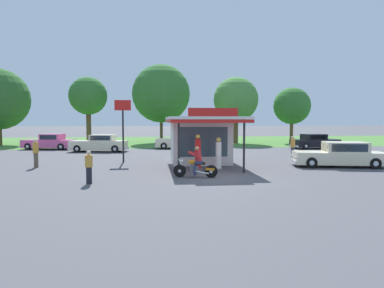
{
  "coord_description": "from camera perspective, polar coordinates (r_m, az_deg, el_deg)",
  "views": [
    {
      "loc": [
        -3.22,
        -16.87,
        2.9
      ],
      "look_at": [
        -0.79,
        4.21,
        1.4
      ],
      "focal_mm": 31.9,
      "sensor_mm": 36.0,
      "label": 1
    }
  ],
  "objects": [
    {
      "name": "ground_plane",
      "position": [
        17.42,
        4.2,
        -5.55
      ],
      "size": [
        300.0,
        300.0,
        0.0
      ],
      "primitive_type": "plane",
      "color": "#4C4C51"
    },
    {
      "name": "grass_verge_strip",
      "position": [
        47.07,
        -2.64,
        0.51
      ],
      "size": [
        120.0,
        24.0,
        0.01
      ],
      "primitive_type": "cube",
      "color": "#477A33",
      "rests_on": "ground"
    },
    {
      "name": "service_station_kiosk",
      "position": [
        22.7,
        1.48,
        1.22
      ],
      "size": [
        4.5,
        6.99,
        3.53
      ],
      "color": "silver",
      "rests_on": "ground"
    },
    {
      "name": "gas_pump_nearside",
      "position": [
        19.62,
        0.99,
        -1.64
      ],
      "size": [
        0.44,
        0.44,
        2.08
      ],
      "color": "slate",
      "rests_on": "ground"
    },
    {
      "name": "gas_pump_offside",
      "position": [
        19.83,
        4.45,
        -1.86
      ],
      "size": [
        0.44,
        0.44,
        1.89
      ],
      "color": "slate",
      "rests_on": "ground"
    },
    {
      "name": "motorcycle_with_rider",
      "position": [
        17.19,
        0.7,
        -3.46
      ],
      "size": [
        2.2,
        0.84,
        1.58
      ],
      "color": "black",
      "rests_on": "ground"
    },
    {
      "name": "featured_classic_sedan",
      "position": [
        23.07,
        23.51,
        -1.75
      ],
      "size": [
        5.8,
        3.0,
        1.54
      ],
      "color": "beige",
      "rests_on": "ground"
    },
    {
      "name": "parked_car_back_row_centre_right",
      "position": [
        36.96,
        19.84,
        0.36
      ],
      "size": [
        5.16,
        2.49,
        1.47
      ],
      "color": "black",
      "rests_on": "ground"
    },
    {
      "name": "parked_car_back_row_left",
      "position": [
        36.64,
        -22.71,
        0.26
      ],
      "size": [
        5.37,
        2.87,
        1.52
      ],
      "color": "#E55993",
      "rests_on": "ground"
    },
    {
      "name": "parked_car_back_row_centre",
      "position": [
        32.25,
        -15.2,
        0.01
      ],
      "size": [
        5.4,
        2.52,
        1.56
      ],
      "color": "beige",
      "rests_on": "ground"
    },
    {
      "name": "parked_car_back_row_right",
      "position": [
        34.7,
        -1.78,
        0.44
      ],
      "size": [
        5.42,
        2.17,
        1.59
      ],
      "color": "beige",
      "rests_on": "ground"
    },
    {
      "name": "bystander_chatting_near_pumps",
      "position": [
        26.81,
        16.5,
        -0.43
      ],
      "size": [
        0.36,
        0.36,
        1.66
      ],
      "color": "#2D3351",
      "rests_on": "ground"
    },
    {
      "name": "bystander_admiring_sedan",
      "position": [
        22.83,
        -24.67,
        -1.26
      ],
      "size": [
        0.34,
        0.34,
        1.76
      ],
      "color": "brown",
      "rests_on": "ground"
    },
    {
      "name": "bystander_strolling_foreground",
      "position": [
        16.19,
        -16.86,
        -3.62
      ],
      "size": [
        0.34,
        0.34,
        1.51
      ],
      "color": "black",
      "rests_on": "ground"
    },
    {
      "name": "tree_oak_centre",
      "position": [
        44.88,
        16.37,
        6.11
      ],
      "size": [
        4.6,
        4.6,
        6.97
      ],
      "color": "brown",
      "rests_on": "ground"
    },
    {
      "name": "tree_oak_left",
      "position": [
        44.56,
        -16.98,
        7.64
      ],
      "size": [
        4.68,
        4.68,
        8.23
      ],
      "color": "brown",
      "rests_on": "ground"
    },
    {
      "name": "tree_oak_distant_spare",
      "position": [
        43.61,
        -5.25,
        8.19
      ],
      "size": [
        7.33,
        7.33,
        9.9
      ],
      "color": "brown",
      "rests_on": "ground"
    },
    {
      "name": "tree_oak_far_right",
      "position": [
        42.98,
        7.34,
        7.35
      ],
      "size": [
        5.53,
        5.53,
        8.21
      ],
      "color": "brown",
      "rests_on": "ground"
    },
    {
      "name": "roadside_pole_sign",
      "position": [
        23.82,
        -11.48,
        4.05
      ],
      "size": [
        1.1,
        0.12,
        4.25
      ],
      "color": "black",
      "rests_on": "ground"
    }
  ]
}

